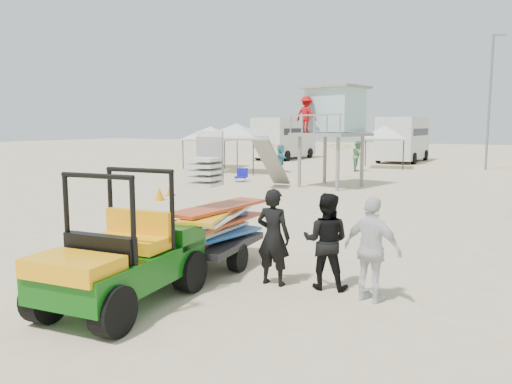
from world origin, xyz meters
The scene contains 19 objects.
ground centered at (0.00, 0.00, 0.00)m, with size 140.00×140.00×0.00m, color beige.
utility_cart centered at (0.30, -0.79, 0.94)m, with size 1.58×2.76×2.01m.
surf_trailer centered at (0.30, 1.55, 0.94)m, with size 1.56×2.59×2.29m.
man_left centered at (1.82, 1.25, 0.83)m, with size 0.60×0.40×1.65m, color black.
man_mid centered at (2.67, 1.50, 0.80)m, with size 0.78×0.61×1.60m, color black.
man_right centered at (3.52, 1.25, 0.82)m, with size 0.96×0.40×1.64m, color silver.
lifeguard_tower centered at (-2.30, 14.68, 3.18)m, with size 3.19×3.19×4.27m.
canopy_white_a centered at (-9.36, 18.31, 2.65)m, with size 3.59×3.59×3.20m.
canopy_white_b centered at (-12.55, 20.35, 2.47)m, with size 3.52×3.52×3.02m.
canopy_white_c centered at (-2.77, 25.27, 2.52)m, with size 3.06×3.06×3.07m.
umbrella_a centered at (-7.33, 18.63, 0.87)m, with size 1.91×1.94×1.75m, color red.
umbrella_b centered at (-3.23, 18.43, 0.92)m, with size 2.00×2.04×1.84m, color yellow.
cone_near centered at (-6.55, 8.85, 0.25)m, with size 0.34×0.34×0.50m, color orange.
cone_far centered at (-6.17, 7.75, 0.25)m, with size 0.34×0.34×0.50m, color orange.
beach_chair_a centered at (-6.69, 14.38, 0.31)m, with size 0.73×0.83×0.64m.
rv_far_left centered at (-12.00, 29.99, 1.80)m, with size 2.64×6.80×3.25m.
rv_mid_left centered at (-3.00, 31.49, 1.80)m, with size 2.65×6.50×3.25m.
light_pole_left centered at (3.00, 27.00, 4.00)m, with size 0.14×0.14×8.00m, color slate.
distant_beachgoers centered at (-3.09, 22.59, 0.84)m, with size 16.91×11.93×1.78m.
Camera 1 is at (5.60, -6.09, 2.70)m, focal length 35.00 mm.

